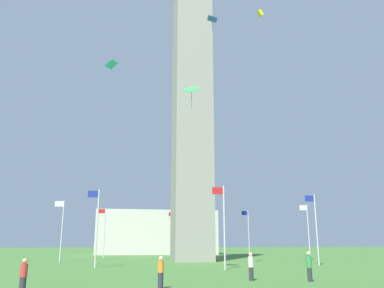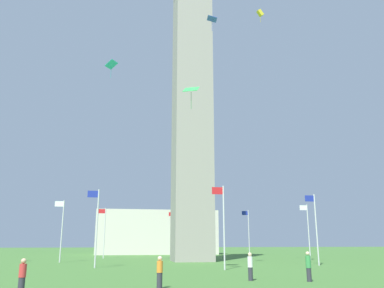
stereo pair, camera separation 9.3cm
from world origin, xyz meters
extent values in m
plane|color=#3D6B2D|center=(0.00, 0.00, 0.00)|extent=(260.00, 260.00, 0.00)
cube|color=gray|center=(0.00, 0.00, 19.60)|extent=(4.90, 4.90, 39.19)
cylinder|color=silver|center=(15.81, 0.00, 3.64)|extent=(0.14, 0.14, 7.27)
cube|color=white|center=(16.36, 0.00, 6.82)|extent=(1.00, 0.03, 0.64)
cylinder|color=silver|center=(11.18, 11.18, 3.64)|extent=(0.14, 0.14, 7.27)
cube|color=#1E2D99|center=(11.73, 11.18, 6.82)|extent=(1.00, 0.03, 0.64)
cylinder|color=silver|center=(0.00, 15.81, 3.64)|extent=(0.14, 0.14, 7.27)
cube|color=red|center=(0.55, 15.81, 6.82)|extent=(1.00, 0.03, 0.64)
cylinder|color=silver|center=(-11.18, 11.18, 3.64)|extent=(0.14, 0.14, 7.27)
cube|color=#1E2D99|center=(-10.63, 11.18, 6.82)|extent=(1.00, 0.03, 0.64)
cylinder|color=silver|center=(-15.81, 0.00, 3.64)|extent=(0.14, 0.14, 7.27)
cube|color=white|center=(-15.26, 0.00, 6.82)|extent=(1.00, 0.03, 0.64)
cylinder|color=silver|center=(-11.18, -11.18, 3.64)|extent=(0.14, 0.14, 7.27)
cube|color=#1E2D99|center=(-10.63, -11.18, 6.82)|extent=(1.00, 0.03, 0.64)
cylinder|color=silver|center=(0.00, -15.81, 3.64)|extent=(0.14, 0.14, 7.27)
cube|color=red|center=(0.55, -15.81, 6.82)|extent=(1.00, 0.03, 0.64)
cylinder|color=silver|center=(11.18, -11.18, 3.64)|extent=(0.14, 0.14, 7.27)
cube|color=red|center=(11.73, -11.18, 6.82)|extent=(1.00, 0.03, 0.64)
cylinder|color=#2D2D38|center=(-2.41, 26.75, 0.40)|extent=(0.29, 0.29, 0.80)
cylinder|color=#388C47|center=(-2.41, 26.75, 1.17)|extent=(0.32, 0.32, 0.73)
sphere|color=beige|center=(-2.41, 26.75, 1.65)|extent=(0.24, 0.24, 0.24)
cylinder|color=#2D2D38|center=(0.92, 25.52, 0.40)|extent=(0.29, 0.29, 0.80)
cylinder|color=white|center=(0.92, 25.52, 1.13)|extent=(0.32, 0.32, 0.66)
sphere|color=beige|center=(0.92, 25.52, 1.58)|extent=(0.24, 0.24, 0.24)
cylinder|color=#2D2D38|center=(13.35, 30.60, 0.40)|extent=(0.29, 0.29, 0.80)
cylinder|color=red|center=(13.35, 30.60, 1.09)|extent=(0.32, 0.32, 0.59)
sphere|color=tan|center=(13.35, 30.60, 1.51)|extent=(0.24, 0.24, 0.24)
cylinder|color=#2D2D38|center=(6.96, 28.90, 0.40)|extent=(0.29, 0.29, 0.80)
cylinder|color=orange|center=(6.96, 28.90, 1.10)|extent=(0.32, 0.32, 0.59)
sphere|color=beige|center=(6.96, 28.90, 1.51)|extent=(0.24, 0.24, 0.24)
cube|color=#33C6D1|center=(10.88, 4.70, 23.43)|extent=(1.64, 1.67, 0.69)
cylinder|color=teal|center=(10.88, 4.70, 22.41)|extent=(0.04, 0.04, 1.53)
cube|color=yellow|center=(-6.77, 9.39, 29.55)|extent=(0.90, 0.58, 0.91)
cylinder|color=#A4921C|center=(-6.77, 9.39, 28.84)|extent=(0.04, 0.04, 1.07)
cube|color=blue|center=(0.61, 14.88, 24.65)|extent=(1.04, 1.07, 0.28)
cylinder|color=#233C9D|center=(0.61, 14.88, 23.86)|extent=(0.04, 0.04, 1.18)
cube|color=green|center=(3.39, 18.25, 15.41)|extent=(1.64, 1.53, 0.78)
cylinder|color=#208035|center=(3.39, 18.25, 14.35)|extent=(0.04, 0.04, 1.58)
cube|color=beige|center=(1.75, -30.78, 4.16)|extent=(23.14, 10.88, 8.31)
camera|label=1|loc=(9.26, 50.45, 2.36)|focal=37.15mm
camera|label=2|loc=(9.17, 50.47, 2.36)|focal=37.15mm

